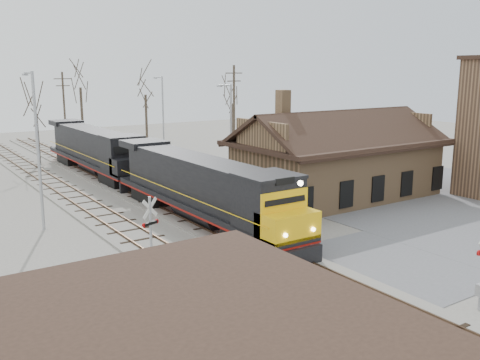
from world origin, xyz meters
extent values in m
plane|color=gray|center=(0.00, 0.00, 0.00)|extent=(140.00, 140.00, 0.00)
cube|color=#5A5A5F|center=(0.00, 0.00, 0.01)|extent=(60.00, 9.00, 0.03)
cube|color=gray|center=(0.00, 15.00, 0.06)|extent=(3.40, 90.00, 0.12)
cube|color=#473323|center=(-0.72, 15.00, 0.17)|extent=(0.08, 90.00, 0.14)
cube|color=#473323|center=(0.72, 15.00, 0.17)|extent=(0.08, 90.00, 0.14)
cube|color=gray|center=(-4.50, 15.00, 0.06)|extent=(3.40, 90.00, 0.12)
cube|color=#473323|center=(-5.22, 15.00, 0.17)|extent=(0.08, 90.00, 0.14)
cube|color=#473323|center=(-3.78, 15.00, 0.17)|extent=(0.08, 90.00, 0.14)
cube|color=#9C7651|center=(12.00, 12.00, 2.00)|extent=(14.00, 8.00, 4.00)
cube|color=black|center=(12.00, 12.00, 4.10)|extent=(15.20, 9.20, 0.30)
cube|color=black|center=(12.00, 9.70, 5.10)|extent=(15.00, 4.71, 2.66)
cube|color=black|center=(12.00, 14.30, 5.10)|extent=(15.00, 4.71, 2.66)
cube|color=#9C7651|center=(8.00, 13.50, 6.80)|extent=(0.80, 0.80, 2.20)
cube|color=black|center=(0.00, 5.40, 0.52)|extent=(2.36, 3.77, 0.94)
cube|color=black|center=(0.00, 17.66, 0.52)|extent=(2.36, 3.77, 0.94)
cube|color=black|center=(0.00, 11.53, 1.27)|extent=(2.83, 18.86, 0.33)
cube|color=maroon|center=(0.00, 11.53, 1.07)|extent=(2.85, 18.86, 0.11)
cube|color=black|center=(0.00, 12.71, 2.73)|extent=(2.45, 13.67, 2.64)
cube|color=black|center=(0.00, 4.55, 2.73)|extent=(2.83, 2.64, 2.64)
cube|color=yellow|center=(0.00, 2.95, 1.93)|extent=(2.83, 1.70, 1.32)
cube|color=black|center=(0.00, 2.00, 0.52)|extent=(2.64, 0.25, 0.94)
cylinder|color=#FFF2CC|center=(0.00, 2.08, 4.15)|extent=(0.26, 0.10, 0.26)
cube|color=black|center=(0.00, 24.76, 0.52)|extent=(2.36, 3.77, 0.94)
cube|color=black|center=(0.00, 37.02, 0.52)|extent=(2.36, 3.77, 0.94)
cube|color=black|center=(0.00, 30.89, 1.27)|extent=(2.83, 18.86, 0.33)
cube|color=maroon|center=(0.00, 30.89, 1.07)|extent=(2.85, 18.86, 0.11)
cube|color=black|center=(0.00, 32.07, 2.73)|extent=(2.45, 13.67, 2.64)
cube|color=black|center=(0.00, 23.91, 2.73)|extent=(2.83, 2.64, 2.64)
cube|color=black|center=(0.00, 22.31, 1.93)|extent=(2.83, 1.70, 1.32)
cube|color=black|center=(0.00, 21.36, 0.52)|extent=(2.64, 0.25, 0.94)
cylinder|color=#B20C0C|center=(2.53, -5.43, 2.46)|extent=(0.23, 0.09, 0.23)
cylinder|color=#A5A8AD|center=(-5.95, 5.65, 1.79)|extent=(0.13, 0.13, 3.59)
cube|color=silver|center=(-5.95, 5.65, 3.05)|extent=(0.89, 0.37, 0.94)
cube|color=silver|center=(-5.95, 5.65, 3.05)|extent=(0.89, 0.37, 0.94)
cube|color=black|center=(-5.95, 5.65, 2.33)|extent=(0.81, 0.43, 0.13)
cylinder|color=#B20C0C|center=(-5.58, 5.80, 2.33)|extent=(0.23, 0.15, 0.22)
cylinder|color=#B20C0C|center=(-6.33, 5.51, 2.33)|extent=(0.23, 0.15, 0.22)
cube|color=#A5A8AD|center=(-5.95, 5.65, 0.81)|extent=(0.36, 0.27, 0.45)
cylinder|color=#A5A8AD|center=(-8.45, 15.30, 4.60)|extent=(0.18, 0.18, 9.21)
cylinder|color=#A5A8AD|center=(-8.45, 16.20, 9.11)|extent=(0.12, 1.80, 0.12)
cube|color=#A5A8AD|center=(-8.45, 17.00, 9.01)|extent=(0.25, 0.50, 0.12)
cylinder|color=#A5A8AD|center=(7.69, 19.79, 4.08)|extent=(0.18, 0.18, 8.17)
cylinder|color=#A5A8AD|center=(7.69, 20.69, 8.07)|extent=(0.12, 1.80, 0.12)
cube|color=#A5A8AD|center=(7.69, 21.49, 7.97)|extent=(0.25, 0.50, 0.12)
cylinder|color=#A5A8AD|center=(8.80, 34.49, 4.32)|extent=(0.18, 0.18, 8.63)
cylinder|color=#A5A8AD|center=(8.80, 35.39, 8.53)|extent=(0.12, 1.80, 0.12)
cube|color=#A5A8AD|center=(8.80, 36.19, 8.43)|extent=(0.25, 0.50, 0.12)
cylinder|color=#382D23|center=(2.41, 47.70, 4.54)|extent=(0.24, 0.24, 9.07)
cube|color=#382D23|center=(2.41, 47.70, 8.27)|extent=(2.00, 0.10, 0.10)
cube|color=#382D23|center=(2.41, 47.70, 7.47)|extent=(1.60, 0.10, 0.10)
cylinder|color=#382D23|center=(14.69, 29.98, 4.88)|extent=(0.24, 0.24, 9.76)
cube|color=#382D23|center=(14.69, 29.98, 8.96)|extent=(2.00, 0.10, 0.10)
cube|color=#382D23|center=(14.69, 29.98, 8.16)|extent=(1.60, 0.10, 0.10)
cylinder|color=#382D23|center=(-3.22, 37.61, 2.56)|extent=(0.32, 0.32, 5.12)
cylinder|color=#382D23|center=(4.55, 47.97, 3.61)|extent=(0.32, 0.32, 7.23)
cylinder|color=#382D23|center=(10.99, 43.68, 3.19)|extent=(0.32, 0.32, 6.38)
cylinder|color=#382D23|center=(21.61, 41.00, 2.55)|extent=(0.32, 0.32, 5.11)
camera|label=1|loc=(-15.79, -16.35, 9.27)|focal=40.00mm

